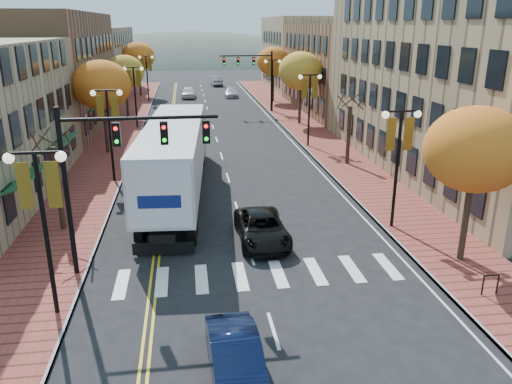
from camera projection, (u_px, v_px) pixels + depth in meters
name	position (u px, v px, depth m)	size (l,w,h in m)	color
ground	(264.00, 300.00, 18.85)	(200.00, 200.00, 0.00)	black
sidewalk_left	(120.00, 131.00, 48.15)	(4.00, 85.00, 0.15)	brown
sidewalk_right	(302.00, 126.00, 50.51)	(4.00, 85.00, 0.15)	brown
building_left_mid	(36.00, 72.00, 48.65)	(12.00, 24.00, 11.00)	brown
building_left_far	(84.00, 62.00, 72.35)	(12.00, 26.00, 9.50)	#9E8966
building_right_near	(497.00, 61.00, 33.91)	(15.00, 28.00, 15.00)	#997F5B
building_right_mid	(364.00, 68.00, 59.11)	(15.00, 24.00, 10.00)	brown
building_right_far	(317.00, 53.00, 79.59)	(15.00, 20.00, 11.00)	#9E8966
tree_left_a	(58.00, 189.00, 24.46)	(0.28, 0.28, 4.20)	#382619
tree_left_b	(102.00, 85.00, 38.45)	(4.48, 4.48, 7.21)	#382619
tree_left_c	(125.00, 72.00, 53.59)	(4.16, 4.16, 6.69)	#382619
tree_left_d	(138.00, 56.00, 70.31)	(4.61, 4.61, 7.42)	#382619
tree_right_a	(476.00, 150.00, 20.30)	(4.16, 4.16, 6.69)	#382619
tree_right_b	(349.00, 135.00, 36.21)	(0.28, 0.28, 4.20)	#382619
tree_right_c	(301.00, 71.00, 50.21)	(4.48, 4.48, 7.21)	#382619
tree_right_d	(273.00, 61.00, 65.27)	(4.35, 4.35, 7.00)	#382619
lamp_left_a	(41.00, 203.00, 16.50)	(1.96, 0.36, 6.05)	black
lamp_left_b	(109.00, 118.00, 31.51)	(1.96, 0.36, 6.05)	black
lamp_left_c	(134.00, 85.00, 48.40)	(1.96, 0.36, 6.05)	black
lamp_left_d	(147.00, 69.00, 65.30)	(1.96, 0.36, 6.05)	black
lamp_right_a	(399.00, 147.00, 24.10)	(1.96, 0.36, 6.05)	black
lamp_right_b	(310.00, 96.00, 40.99)	(1.96, 0.36, 6.05)	black
lamp_right_c	(272.00, 75.00, 57.89)	(1.96, 0.36, 6.05)	black
traffic_mast_near	(114.00, 159.00, 19.37)	(6.10, 0.35, 7.00)	black
traffic_mast_far	(255.00, 70.00, 57.42)	(6.10, 0.34, 7.00)	black
semi_truck	(176.00, 152.00, 29.68)	(4.18, 18.55, 4.60)	black
navy_sedan	(236.00, 360.00, 14.42)	(1.45, 4.17, 1.37)	#0C1533
black_suv	(262.00, 228.00, 23.76)	(2.25, 4.89, 1.36)	black
car_far_white	(189.00, 92.00, 70.40)	(1.86, 4.61, 1.57)	silver
car_far_silver	(231.00, 92.00, 71.40)	(1.78, 4.38, 1.27)	#B9B9C2
car_far_oncoming	(216.00, 81.00, 84.57)	(1.64, 4.70, 1.55)	#9E9EA6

